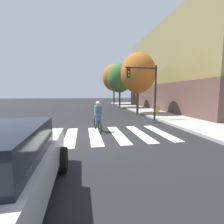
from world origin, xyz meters
TOP-DOWN VIEW (x-y plane):
  - ground_plane at (0.00, 0.00)m, footprint 120.00×120.00m
  - crosswalk_stripes at (-0.20, 0.00)m, footprint 8.85×3.60m
  - cyclist at (0.63, 0.86)m, footprint 0.39×1.70m
  - traffic_light_near at (4.50, 3.71)m, footprint 2.47×0.28m
  - fire_hydrant at (6.79, 6.24)m, footprint 0.33×0.22m
  - street_tree_near at (5.16, 7.30)m, footprint 3.37×3.37m
  - street_tree_mid at (4.92, 14.19)m, footprint 3.49×3.49m
  - street_tree_far at (5.25, 20.23)m, footprint 3.98×3.98m
  - corner_building at (18.03, 10.93)m, footprint 19.00×19.61m

SIDE VIEW (x-z plane):
  - ground_plane at x=0.00m, z-range 0.00..0.00m
  - crosswalk_stripes at x=-0.20m, z-range 0.00..0.01m
  - fire_hydrant at x=6.79m, z-range 0.14..0.92m
  - cyclist at x=0.63m, z-range 0.00..1.69m
  - traffic_light_near at x=4.50m, z-range 0.76..4.96m
  - street_tree_near at x=5.16m, z-range 1.05..7.05m
  - street_tree_mid at x=4.92m, z-range 1.09..7.29m
  - street_tree_far at x=5.25m, z-range 1.24..8.33m
  - corner_building at x=18.03m, z-range -0.04..10.11m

